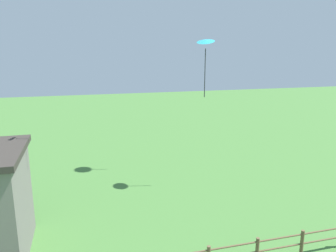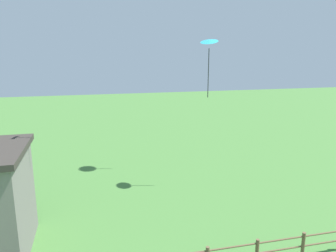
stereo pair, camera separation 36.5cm
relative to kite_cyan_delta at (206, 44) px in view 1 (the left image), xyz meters
name	(u,v)px [view 1 (the left image)]	position (x,y,z in m)	size (l,w,h in m)	color
kite_cyan_delta	(206,44)	(0.00, 0.00, 0.00)	(1.42, 1.41, 3.37)	#2DB2C6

